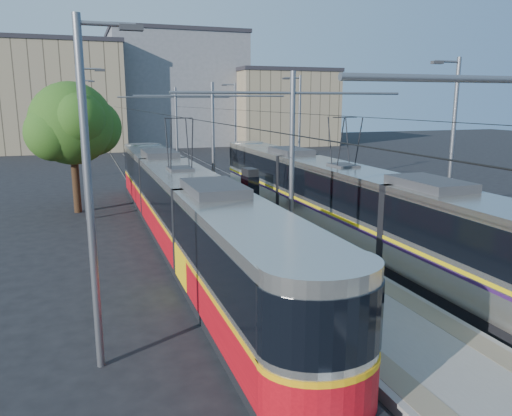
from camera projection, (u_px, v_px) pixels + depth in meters
name	position (u px, v px, depth m)	size (l,w,h in m)	color
ground	(416.00, 353.00, 12.53)	(160.00, 160.00, 0.00)	black
platform	(228.00, 210.00, 28.18)	(4.00, 50.00, 0.30)	gray
tactile_strip_left	(202.00, 210.00, 27.68)	(0.70, 50.00, 0.01)	gray
tactile_strip_right	(252.00, 206.00, 28.62)	(0.70, 50.00, 0.01)	gray
rails	(228.00, 213.00, 28.21)	(8.71, 70.00, 0.03)	gray
tram_left	(181.00, 206.00, 21.88)	(2.43, 28.91, 5.50)	black
tram_right	(342.00, 198.00, 22.93)	(2.43, 30.01, 5.50)	black
catenary	(242.00, 136.00, 24.64)	(9.20, 70.00, 7.00)	slate
street_lamps	(209.00, 134.00, 31.02)	(15.18, 38.22, 8.00)	slate
shelter	(250.00, 188.00, 27.29)	(0.72, 1.10, 2.32)	black
tree	(77.00, 125.00, 27.67)	(5.00, 4.63, 7.27)	#382314
building_left	(57.00, 96.00, 63.20)	(16.32, 12.24, 13.55)	gray
building_centre	(176.00, 89.00, 71.86)	(18.36, 14.28, 15.67)	gray
building_right	(282.00, 107.00, 71.39)	(14.28, 10.20, 10.61)	gray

